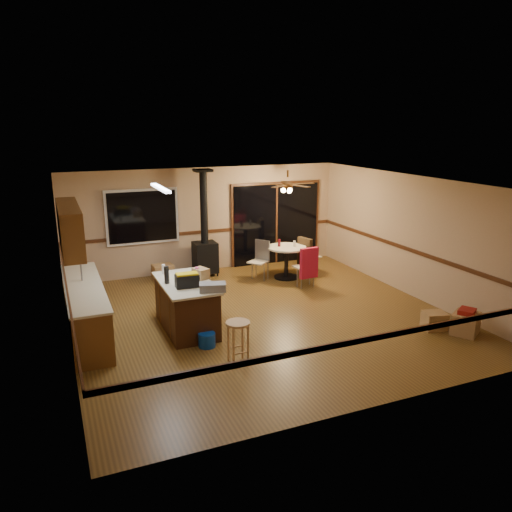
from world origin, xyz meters
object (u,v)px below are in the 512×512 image
toolbox_black (187,281)px  bar_stool (238,343)px  chair_left (260,255)px  box_corner_b (434,321)px  chair_near (308,263)px  chair_right (306,252)px  blue_bucket (207,340)px  dining_table (286,257)px  wood_stove (205,246)px  kitchen_island (186,305)px  toolbox_grey (213,287)px  box_under_window (163,272)px  box_corner_a (466,323)px

toolbox_black → bar_stool: bearing=-72.2°
chair_left → box_corner_b: (1.75, -3.99, -0.43)m
chair_near → chair_right: 0.98m
chair_near → chair_right: bearing=65.4°
blue_bucket → dining_table: bearing=45.1°
wood_stove → kitchen_island: bearing=-113.1°
wood_stove → chair_near: bearing=-45.2°
bar_stool → chair_near: 3.95m
chair_left → chair_near: size_ratio=0.80×
toolbox_black → toolbox_grey: bearing=-48.0°
kitchen_island → box_corner_b: (4.18, -1.76, -0.29)m
bar_stool → wood_stove: bearing=79.0°
bar_stool → blue_bucket: bar_stool is taller
chair_near → chair_right: (0.41, 0.89, 0.00)m
blue_bucket → chair_near: 3.70m
kitchen_island → box_under_window: kitchen_island is taller
toolbox_grey → box_corner_b: 4.11m
kitchen_island → chair_near: size_ratio=2.40×
chair_right → box_corner_a: bearing=-76.9°
toolbox_grey → toolbox_black: bearing=132.0°
blue_bucket → chair_left: chair_left is taller
chair_near → box_corner_a: bearing=-67.4°
dining_table → chair_right: 0.53m
bar_stool → blue_bucket: (-0.28, 0.76, -0.22)m
toolbox_grey → chair_right: (3.26, 2.74, -0.37)m
chair_left → box_corner_a: bearing=-64.2°
toolbox_grey → box_under_window: toolbox_grey is taller
chair_near → box_corner_b: chair_near is taller
toolbox_black → blue_bucket: 1.07m
chair_right → box_corner_a: (0.98, -4.22, -0.41)m
dining_table → chair_left: chair_left is taller
bar_stool → blue_bucket: size_ratio=2.38×
bar_stool → dining_table: 4.55m
box_corner_a → wood_stove: bearing=122.0°
bar_stool → box_under_window: (-0.14, 4.69, -0.16)m
toolbox_grey → chair_left: (2.13, 2.89, -0.38)m
box_corner_a → dining_table: bearing=109.6°
bar_stool → chair_right: size_ratio=0.99×
wood_stove → chair_right: (2.26, -0.98, -0.13)m
toolbox_black → dining_table: 3.91m
box_corner_a → chair_left: bearing=115.8°
blue_bucket → chair_near: chair_near is taller
kitchen_island → bar_stool: (0.39, -1.62, -0.11)m
wood_stove → box_under_window: 1.19m
kitchen_island → box_corner_b: bearing=-22.9°
chair_near → dining_table: bearing=97.5°
box_corner_a → blue_bucket: bearing=164.0°
box_under_window → box_corner_b: bearing=-50.9°
chair_left → blue_bucket: bearing=-126.8°
wood_stove → box_under_window: bearing=179.1°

